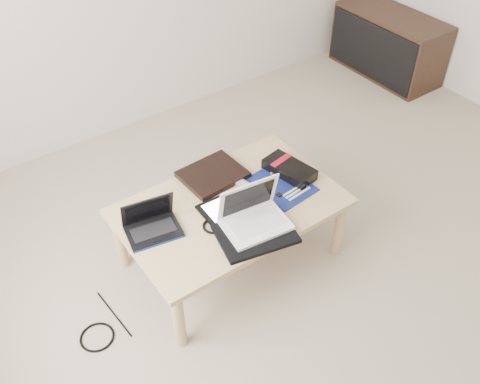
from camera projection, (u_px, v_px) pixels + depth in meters
ground at (354, 279)px, 2.84m from camera, size 4.00×4.00×0.00m
coffee_table at (230, 212)px, 2.71m from camera, size 1.10×0.70×0.40m
media_cabinet at (388, 44)px, 4.32m from camera, size 0.41×0.90×0.50m
book at (213, 175)px, 2.83m from camera, size 0.33×0.28×0.03m
netbook at (152, 224)px, 2.53m from camera, size 0.28×0.23×0.18m
tablet at (226, 208)px, 2.65m from camera, size 0.26×0.20×0.01m
remote at (250, 189)px, 2.75m from camera, size 0.10×0.25×0.02m
neoprene_sleeve at (255, 233)px, 2.52m from camera, size 0.41×0.34×0.02m
white_laptop at (254, 216)px, 2.53m from camera, size 0.33×0.25×0.22m
motherboard at (281, 185)px, 2.79m from camera, size 0.28×0.34×0.01m
gpu_box at (289, 169)px, 2.84m from camera, size 0.19×0.30×0.06m
cable_coil at (214, 226)px, 2.56m from camera, size 0.11×0.11×0.01m
floor_cable_coil at (97, 337)px, 2.56m from camera, size 0.21×0.21×0.01m
floor_cable_trail at (114, 314)px, 2.67m from camera, size 0.03×0.34×0.01m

